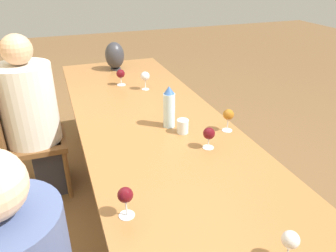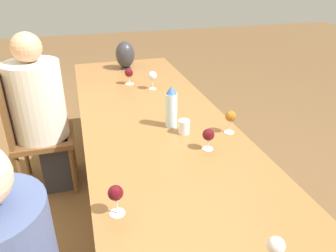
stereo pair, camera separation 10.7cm
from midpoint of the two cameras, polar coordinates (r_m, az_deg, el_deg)
ground_plane at (r=2.42m, az=0.11°, el=-16.30°), size 14.00×14.00×0.00m
dining_table at (r=2.01m, az=0.12°, el=-1.91°), size 3.13×0.91×0.74m
water_bottle at (r=1.96m, az=2.13°, el=3.24°), size 0.07×0.07×0.26m
water_tumbler at (r=1.92m, az=4.40°, el=-0.15°), size 0.07×0.07×0.08m
vase at (r=3.12m, az=-6.49°, el=12.21°), size 0.17×0.17×0.26m
wine_glass_1 at (r=1.94m, az=12.40°, el=1.52°), size 0.06×0.06×0.14m
wine_glass_2 at (r=2.58m, az=-1.54°, el=8.64°), size 0.07×0.07×0.14m
wine_glass_4 at (r=2.71m, az=-5.70°, el=9.10°), size 0.07×0.07×0.13m
wine_glass_5 at (r=1.75m, az=8.79°, el=-1.64°), size 0.06×0.06×0.12m
wine_glass_6 at (r=1.18m, az=20.86°, el=-19.11°), size 0.06×0.06×0.12m
wine_glass_7 at (r=1.30m, az=-6.75°, el=-11.74°), size 0.06×0.06×0.13m
chair_far at (r=2.67m, az=-21.71°, el=-0.54°), size 0.44×0.44×0.99m
person_far at (r=2.60m, az=-20.15°, el=2.36°), size 0.40×0.40×1.23m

